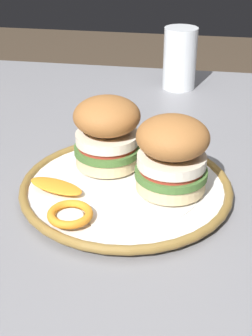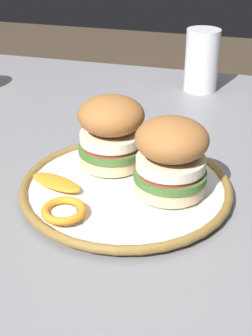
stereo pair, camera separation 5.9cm
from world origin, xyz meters
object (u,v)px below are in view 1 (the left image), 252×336
Objects in this scene: dining_table at (118,239)px; drinking_glass at (180,61)px; sandwich_half_left at (107,131)px; sandwich_half_right at (172,154)px; dinner_plate at (126,188)px.

drinking_glass is at bearing -98.18° from dining_table.
sandwich_half_left is (0.02, -0.02, 0.17)m from dining_table.
sandwich_half_left is 1.02× the size of sandwich_half_right.
sandwich_half_right is at bearing 176.97° from dinner_plate.
dinner_plate is at bearing -3.03° from sandwich_half_right.
sandwich_half_left is (0.04, -0.05, 0.06)m from dinner_plate.
dinner_plate is (-0.02, 0.03, 0.11)m from dining_table.
sandwich_half_right reaches higher than dinner_plate.
dining_table is 8.86× the size of drinking_glass.
drinking_glass is at bearing -87.25° from sandwich_half_right.
dinner_plate is 0.08m from sandwich_half_right.
dinner_plate is at bearing 84.88° from drinking_glass.
dining_table is 8.96× the size of sandwich_half_right.
drinking_glass is at bearing -100.85° from sandwich_half_left.
sandwich_half_left is 0.39m from drinking_glass.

